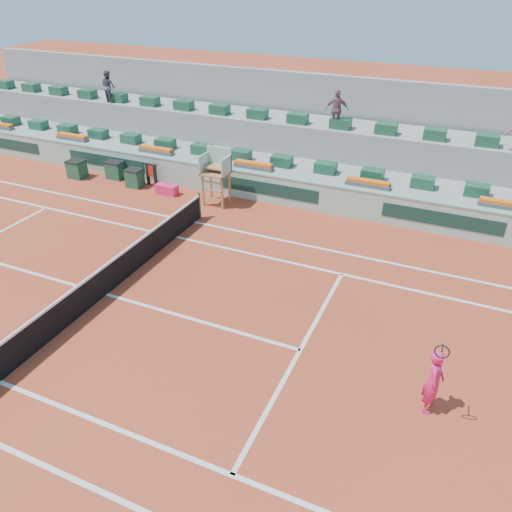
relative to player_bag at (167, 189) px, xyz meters
The scene contains 19 objects.
ground 7.85m from the player_bag, 71.24° to the right, with size 90.00×90.00×0.00m, color #97331D.
seating_tier_lower 4.15m from the player_bag, 52.29° to the left, with size 36.00×4.00×1.20m, color gray.
seating_tier_upper 5.59m from the player_bag, 62.57° to the left, with size 36.00×2.40×2.60m, color gray.
stadium_back_wall 7.22m from the player_bag, 68.67° to the left, with size 36.00×0.40×4.40m, color gray.
player_bag is the anchor object (origin of this frame).
spectator_left 7.76m from the player_bag, 145.13° to the left, with size 0.77×0.60×1.58m, color #4E4D5A.
spectator_mid 8.22m from the player_bag, 32.92° to the left, with size 0.98×0.41×1.67m, color #7E5465.
court_lines 7.85m from the player_bag, 71.24° to the right, with size 23.89×11.09×0.01m.
tennis_net 7.86m from the player_bag, 71.24° to the right, with size 0.10×11.97×1.10m.
advertising_hoarding 2.79m from the player_bag, 22.65° to the left, with size 36.00×0.34×1.26m.
umpire_chair 2.85m from the player_bag, ahead, with size 1.10×0.90×2.40m.
seat_row_lower 3.66m from the player_bag, 43.14° to the left, with size 32.90×0.60×0.44m.
seat_row_upper 5.60m from the player_bag, 59.38° to the left, with size 32.90×0.60×0.44m.
flower_planters 2.18m from the player_bag, 56.79° to the left, with size 26.80×0.36×0.28m.
drink_cooler_a 1.81m from the player_bag, behind, with size 0.73×0.63×0.84m.
drink_cooler_b 3.33m from the player_bag, 168.52° to the left, with size 0.84×0.73×0.84m.
drink_cooler_c 5.01m from the player_bag, behind, with size 0.81×0.70×0.84m.
towel_rack 1.39m from the player_bag, 153.08° to the left, with size 0.68×0.11×1.03m.
tennis_player 14.74m from the player_bag, 33.43° to the right, with size 0.42×0.87×2.28m.
Camera 1 is at (9.44, -9.78, 8.93)m, focal length 35.00 mm.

